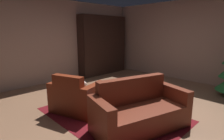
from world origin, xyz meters
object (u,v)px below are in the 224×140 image
at_px(couch_red, 140,112).
at_px(book_stack_on_table, 105,90).
at_px(coffee_table, 108,94).
at_px(armchair_red, 76,98).
at_px(bookshelf_unit, 106,45).
at_px(bottle_on_table, 101,89).

xyz_separation_m(couch_red, book_stack_on_table, (-0.84, -0.03, 0.20)).
xyz_separation_m(coffee_table, book_stack_on_table, (-0.02, -0.06, 0.11)).
relative_size(armchair_red, coffee_table, 1.78).
height_order(bookshelf_unit, bottle_on_table, bookshelf_unit).
relative_size(bookshelf_unit, bottle_on_table, 8.62).
relative_size(bookshelf_unit, armchair_red, 1.92).
distance_m(coffee_table, bottle_on_table, 0.23).
distance_m(armchair_red, couch_red, 1.36).
height_order(armchair_red, couch_red, couch_red).
bearing_deg(couch_red, coffee_table, 177.77).
xyz_separation_m(armchair_red, bottle_on_table, (0.48, 0.26, 0.23)).
xyz_separation_m(coffee_table, bottle_on_table, (-0.00, -0.18, 0.14)).
xyz_separation_m(couch_red, coffee_table, (-0.82, 0.03, 0.09)).
bearing_deg(bottle_on_table, armchair_red, -151.45).
xyz_separation_m(armchair_red, couch_red, (1.30, 0.40, -0.01)).
height_order(bookshelf_unit, couch_red, bookshelf_unit).
bearing_deg(book_stack_on_table, armchair_red, -140.61).
bearing_deg(bookshelf_unit, couch_red, -34.76).
height_order(couch_red, book_stack_on_table, couch_red).
bearing_deg(bookshelf_unit, book_stack_on_table, -42.71).
xyz_separation_m(book_stack_on_table, bottle_on_table, (0.02, -0.12, 0.03)).
height_order(bookshelf_unit, armchair_red, bookshelf_unit).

